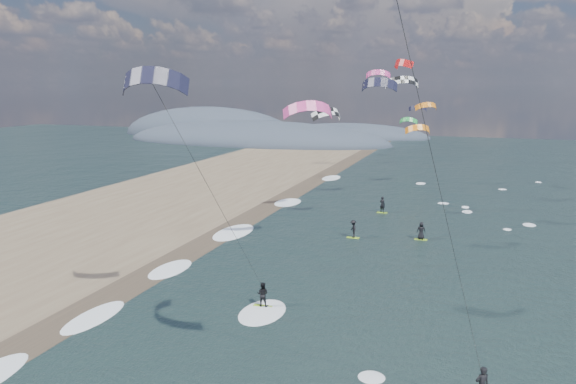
% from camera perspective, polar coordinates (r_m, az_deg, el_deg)
% --- Properties ---
extents(wet_sand_strip, '(3.00, 240.00, 0.00)m').
position_cam_1_polar(wet_sand_strip, '(39.02, -16.68, -9.64)').
color(wet_sand_strip, '#382D23').
rests_on(wet_sand_strip, ground).
extents(coastal_hills, '(80.00, 41.00, 15.00)m').
position_cam_1_polar(coastal_hills, '(139.14, -4.05, 5.44)').
color(coastal_hills, '#3D4756').
rests_on(coastal_hills, ground).
extents(kitesurfer_near_a, '(7.89, 9.31, 19.58)m').
position_cam_1_polar(kitesurfer_near_a, '(18.40, 11.50, 16.09)').
color(kitesurfer_near_a, '#95CC24').
rests_on(kitesurfer_near_a, ground).
extents(kitesurfer_near_b, '(6.88, 8.43, 14.80)m').
position_cam_1_polar(kitesurfer_near_b, '(29.89, -9.78, 2.91)').
color(kitesurfer_near_b, '#95CC24').
rests_on(kitesurfer_near_b, ground).
extents(far_kitesurfers, '(6.83, 11.53, 1.75)m').
position_cam_1_polar(far_kitesurfers, '(52.16, 9.30, -3.15)').
color(far_kitesurfers, '#95CC24').
rests_on(far_kitesurfers, ground).
extents(bg_kite_field, '(10.91, 71.56, 10.08)m').
position_cam_1_polar(bg_kite_field, '(73.89, 10.79, 9.34)').
color(bg_kite_field, black).
rests_on(bg_kite_field, ground).
extents(shoreline_surf, '(2.40, 79.40, 0.11)m').
position_cam_1_polar(shoreline_surf, '(42.10, -11.54, -7.86)').
color(shoreline_surf, white).
rests_on(shoreline_surf, ground).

